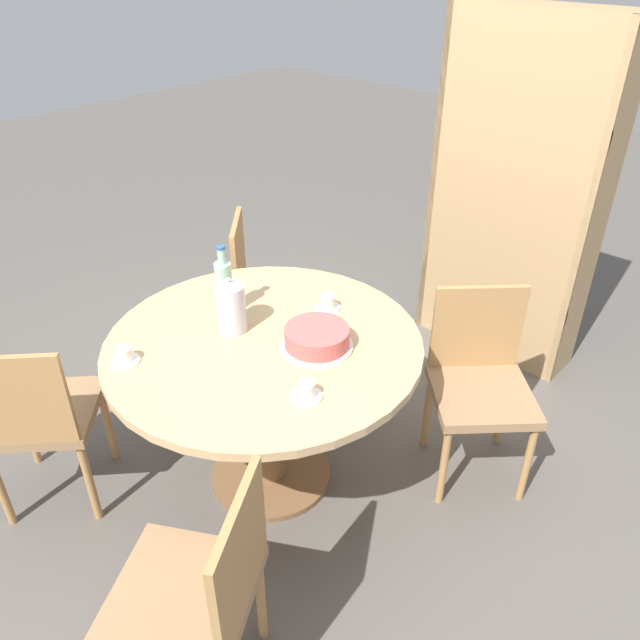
{
  "coord_description": "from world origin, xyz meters",
  "views": [
    {
      "loc": [
        1.55,
        -1.36,
        2.16
      ],
      "look_at": [
        0.0,
        0.33,
        0.7
      ],
      "focal_mm": 35.0,
      "sensor_mm": 36.0,
      "label": 1
    }
  ],
  "objects_px": {
    "chair_a": "(266,287)",
    "cup_a": "(328,304)",
    "coffee_pot": "(231,306)",
    "chair_d": "(480,381)",
    "chair_b": "(38,416)",
    "cup_b": "(124,356)",
    "water_bottle": "(224,287)",
    "chair_c": "(200,591)",
    "cake_main": "(317,338)",
    "bookshelf": "(511,204)",
    "cup_c": "(306,392)"
  },
  "relations": [
    {
      "from": "chair_a",
      "to": "cup_a",
      "type": "height_order",
      "value": "chair_a"
    },
    {
      "from": "coffee_pot",
      "to": "chair_d",
      "type": "bearing_deg",
      "value": 43.55
    },
    {
      "from": "chair_b",
      "to": "cup_b",
      "type": "relative_size",
      "value": 7.77
    },
    {
      "from": "water_bottle",
      "to": "cup_b",
      "type": "relative_size",
      "value": 2.8
    },
    {
      "from": "chair_c",
      "to": "cup_b",
      "type": "relative_size",
      "value": 7.77
    },
    {
      "from": "water_bottle",
      "to": "cup_a",
      "type": "distance_m",
      "value": 0.44
    },
    {
      "from": "chair_b",
      "to": "chair_c",
      "type": "height_order",
      "value": "same"
    },
    {
      "from": "cake_main",
      "to": "water_bottle",
      "type": "bearing_deg",
      "value": -171.06
    },
    {
      "from": "cake_main",
      "to": "cup_b",
      "type": "xyz_separation_m",
      "value": [
        -0.47,
        -0.56,
        -0.02
      ]
    },
    {
      "from": "cup_a",
      "to": "cup_b",
      "type": "bearing_deg",
      "value": -111.02
    },
    {
      "from": "chair_c",
      "to": "chair_b",
      "type": "bearing_deg",
      "value": -123.11
    },
    {
      "from": "chair_d",
      "to": "bookshelf",
      "type": "xyz_separation_m",
      "value": [
        -0.43,
        0.95,
        0.42
      ]
    },
    {
      "from": "cake_main",
      "to": "bookshelf",
      "type": "bearing_deg",
      "value": 90.1
    },
    {
      "from": "cup_b",
      "to": "cup_c",
      "type": "height_order",
      "value": "same"
    },
    {
      "from": "chair_a",
      "to": "coffee_pot",
      "type": "distance_m",
      "value": 0.93
    },
    {
      "from": "cup_a",
      "to": "cup_c",
      "type": "height_order",
      "value": "same"
    },
    {
      "from": "coffee_pot",
      "to": "water_bottle",
      "type": "xyz_separation_m",
      "value": [
        -0.12,
        0.07,
        0.02
      ]
    },
    {
      "from": "cup_a",
      "to": "cake_main",
      "type": "bearing_deg",
      "value": -56.41
    },
    {
      "from": "water_bottle",
      "to": "coffee_pot",
      "type": "bearing_deg",
      "value": -29.62
    },
    {
      "from": "cup_c",
      "to": "cup_b",
      "type": "bearing_deg",
      "value": -154.55
    },
    {
      "from": "coffee_pot",
      "to": "chair_b",
      "type": "bearing_deg",
      "value": -122.7
    },
    {
      "from": "chair_b",
      "to": "bookshelf",
      "type": "relative_size",
      "value": 0.47
    },
    {
      "from": "chair_b",
      "to": "chair_c",
      "type": "xyz_separation_m",
      "value": [
        1.11,
        -0.05,
        0.0
      ]
    },
    {
      "from": "water_bottle",
      "to": "cake_main",
      "type": "distance_m",
      "value": 0.47
    },
    {
      "from": "chair_c",
      "to": "cake_main",
      "type": "xyz_separation_m",
      "value": [
        -0.33,
        0.88,
        0.32
      ]
    },
    {
      "from": "chair_b",
      "to": "chair_c",
      "type": "bearing_deg",
      "value": 130.47
    },
    {
      "from": "chair_c",
      "to": "cup_c",
      "type": "relative_size",
      "value": 7.77
    },
    {
      "from": "chair_c",
      "to": "cake_main",
      "type": "bearing_deg",
      "value": 170.23
    },
    {
      "from": "water_bottle",
      "to": "cup_c",
      "type": "height_order",
      "value": "water_bottle"
    },
    {
      "from": "water_bottle",
      "to": "cup_c",
      "type": "distance_m",
      "value": 0.67
    },
    {
      "from": "chair_b",
      "to": "chair_d",
      "type": "bearing_deg",
      "value": -177.37
    },
    {
      "from": "chair_a",
      "to": "cup_c",
      "type": "distance_m",
      "value": 1.34
    },
    {
      "from": "coffee_pot",
      "to": "cup_a",
      "type": "bearing_deg",
      "value": 65.25
    },
    {
      "from": "chair_a",
      "to": "cup_a",
      "type": "relative_size",
      "value": 7.77
    },
    {
      "from": "cup_a",
      "to": "chair_c",
      "type": "bearing_deg",
      "value": -66.23
    },
    {
      "from": "bookshelf",
      "to": "cup_c",
      "type": "distance_m",
      "value": 1.8
    },
    {
      "from": "chair_d",
      "to": "coffee_pot",
      "type": "height_order",
      "value": "coffee_pot"
    },
    {
      "from": "chair_d",
      "to": "cake_main",
      "type": "distance_m",
      "value": 0.79
    },
    {
      "from": "chair_b",
      "to": "cup_b",
      "type": "height_order",
      "value": "chair_b"
    },
    {
      "from": "chair_b",
      "to": "coffee_pot",
      "type": "distance_m",
      "value": 0.9
    },
    {
      "from": "coffee_pot",
      "to": "cup_c",
      "type": "xyz_separation_m",
      "value": [
        0.52,
        -0.11,
        -0.09
      ]
    },
    {
      "from": "chair_c",
      "to": "bookshelf",
      "type": "relative_size",
      "value": 0.47
    },
    {
      "from": "chair_c",
      "to": "water_bottle",
      "type": "height_order",
      "value": "water_bottle"
    },
    {
      "from": "chair_b",
      "to": "coffee_pot",
      "type": "height_order",
      "value": "coffee_pot"
    },
    {
      "from": "coffee_pot",
      "to": "chair_c",
      "type": "bearing_deg",
      "value": -47.71
    },
    {
      "from": "chair_b",
      "to": "water_bottle",
      "type": "height_order",
      "value": "water_bottle"
    },
    {
      "from": "bookshelf",
      "to": "water_bottle",
      "type": "distance_m",
      "value": 1.67
    },
    {
      "from": "chair_a",
      "to": "cake_main",
      "type": "bearing_deg",
      "value": -164.41
    },
    {
      "from": "coffee_pot",
      "to": "cup_b",
      "type": "bearing_deg",
      "value": -107.46
    },
    {
      "from": "chair_b",
      "to": "cup_c",
      "type": "height_order",
      "value": "chair_b"
    }
  ]
}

